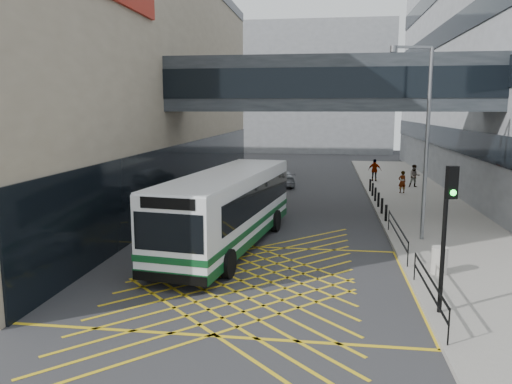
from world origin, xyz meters
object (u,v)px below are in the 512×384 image
at_px(car_white, 169,249).
at_px(pedestrian_c, 375,170).
at_px(bus, 228,207).
at_px(traffic_light, 447,219).
at_px(pedestrian_a, 402,182).
at_px(car_silver, 281,177).
at_px(litter_bin, 439,260).
at_px(pedestrian_b, 414,176).
at_px(car_dark, 246,200).
at_px(street_lamp, 423,132).

xyz_separation_m(car_white, pedestrian_c, (10.09, 24.18, 0.35)).
xyz_separation_m(bus, traffic_light, (7.74, -6.89, 1.22)).
xyz_separation_m(pedestrian_a, pedestrian_c, (-1.40, 5.79, 0.13)).
bearing_deg(car_silver, traffic_light, 91.54).
distance_m(litter_bin, pedestrian_b, 21.30).
bearing_deg(traffic_light, car_silver, 89.71).
bearing_deg(car_dark, pedestrian_a, -132.61).
bearing_deg(pedestrian_a, traffic_light, 64.91).
height_order(car_dark, litter_bin, car_dark).
xyz_separation_m(car_silver, litter_bin, (7.74, -21.40, -0.02)).
distance_m(bus, car_dark, 8.06).
xyz_separation_m(traffic_light, street_lamp, (0.83, 8.78, 2.09)).
distance_m(car_dark, car_silver, 10.41).
distance_m(car_white, litter_bin, 10.20).
relative_size(bus, pedestrian_a, 7.76).
bearing_deg(car_dark, car_white, 95.97).
height_order(bus, pedestrian_c, bus).
bearing_deg(traffic_light, pedestrian_c, 72.89).
distance_m(traffic_light, litter_bin, 4.53).
bearing_deg(pedestrian_b, car_white, -122.08).
bearing_deg(traffic_light, car_dark, 103.09).
xyz_separation_m(bus, pedestrian_c, (8.36, 20.93, -0.73)).
distance_m(pedestrian_b, pedestrian_c, 3.98).
bearing_deg(street_lamp, car_white, -165.35).
distance_m(street_lamp, pedestrian_b, 16.85).
bearing_deg(street_lamp, car_silver, 103.65).
bearing_deg(car_white, pedestrian_c, -125.90).
bearing_deg(bus, pedestrian_a, 65.11).
height_order(pedestrian_b, pedestrian_c, pedestrian_c).
distance_m(bus, car_silver, 18.36).
bearing_deg(street_lamp, pedestrian_a, 72.98).
distance_m(street_lamp, litter_bin, 6.69).
bearing_deg(pedestrian_a, car_dark, 15.16).
distance_m(car_white, pedestrian_a, 21.69).
relative_size(bus, litter_bin, 12.28).
height_order(bus, pedestrian_b, bus).
relative_size(traffic_light, pedestrian_b, 2.55).
height_order(car_silver, litter_bin, car_silver).
distance_m(bus, pedestrian_b, 21.20).
xyz_separation_m(street_lamp, pedestrian_b, (2.53, 16.15, -4.10)).
height_order(car_white, car_dark, car_white).
height_order(car_white, car_silver, car_white).
xyz_separation_m(car_silver, pedestrian_a, (9.03, -3.17, 0.27)).
relative_size(car_silver, pedestrian_a, 2.77).
distance_m(traffic_light, pedestrian_b, 25.23).
height_order(car_dark, traffic_light, traffic_light).
bearing_deg(pedestrian_a, bus, 37.34).
bearing_deg(car_white, pedestrian_a, -135.25).
height_order(car_white, litter_bin, car_white).
bearing_deg(bus, litter_bin, -12.13).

